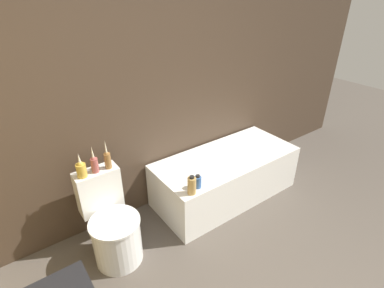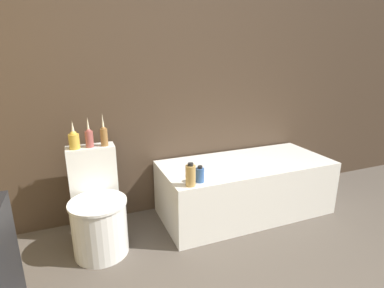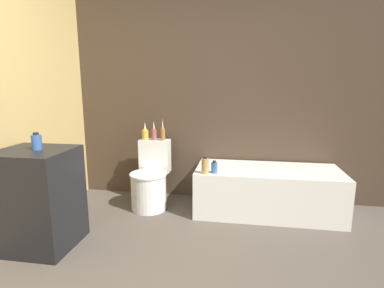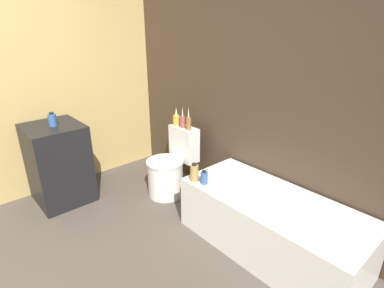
% 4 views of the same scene
% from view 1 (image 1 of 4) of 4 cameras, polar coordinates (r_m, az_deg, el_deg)
% --- Properties ---
extents(wall_back_tiled, '(6.40, 0.06, 2.60)m').
position_cam_1_polar(wall_back_tiled, '(2.75, -9.90, 10.81)').
color(wall_back_tiled, '#423326').
rests_on(wall_back_tiled, ground_plane).
extents(bathtub, '(1.56, 0.69, 0.50)m').
position_cam_1_polar(bathtub, '(3.30, 6.37, -6.02)').
color(bathtub, white).
rests_on(bathtub, ground).
extents(toilet, '(0.42, 0.57, 0.76)m').
position_cam_1_polar(toilet, '(2.70, -14.91, -15.02)').
color(toilet, white).
rests_on(toilet, ground).
extents(vase_gold, '(0.08, 0.08, 0.22)m').
position_cam_1_polar(vase_gold, '(2.51, -20.36, -4.43)').
color(vase_gold, gold).
rests_on(vase_gold, toilet).
extents(vase_silver, '(0.06, 0.06, 0.24)m').
position_cam_1_polar(vase_silver, '(2.53, -18.10, -3.56)').
color(vase_silver, '#994C47').
rests_on(vase_silver, toilet).
extents(vase_bronze, '(0.05, 0.05, 0.26)m').
position_cam_1_polar(vase_bronze, '(2.55, -15.80, -2.77)').
color(vase_bronze, olive).
rests_on(vase_bronze, toilet).
extents(shampoo_bottle_tall, '(0.08, 0.08, 0.18)m').
position_cam_1_polar(shampoo_bottle_tall, '(2.59, -0.03, -7.90)').
color(shampoo_bottle_tall, tan).
rests_on(shampoo_bottle_tall, bathtub).
extents(shampoo_bottle_short, '(0.07, 0.07, 0.13)m').
position_cam_1_polar(shampoo_bottle_short, '(2.67, 1.11, -7.23)').
color(shampoo_bottle_short, '#335999').
rests_on(shampoo_bottle_short, bathtub).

